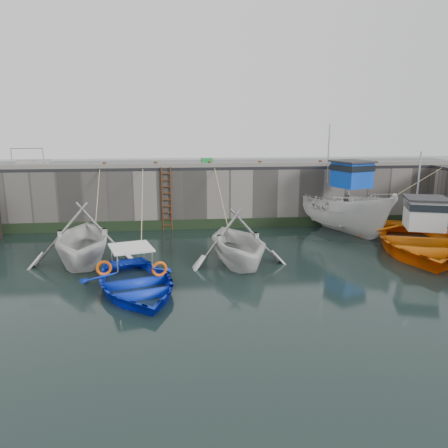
{
  "coord_description": "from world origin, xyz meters",
  "views": [
    {
      "loc": [
        -1.45,
        -11.96,
        5.24
      ],
      "look_at": [
        0.45,
        5.7,
        1.2
      ],
      "focal_mm": 35.0,
      "sensor_mm": 36.0,
      "label": 1
    }
  ],
  "objects": [
    {
      "name": "ground",
      "position": [
        0.0,
        0.0,
        0.0
      ],
      "size": [
        120.0,
        120.0,
        0.0
      ],
      "primitive_type": "plane",
      "color": "black",
      "rests_on": "ground"
    },
    {
      "name": "quay_back",
      "position": [
        0.0,
        12.5,
        1.5
      ],
      "size": [
        30.0,
        5.0,
        3.0
      ],
      "primitive_type": "cube",
      "color": "slate",
      "rests_on": "ground"
    },
    {
      "name": "road_back",
      "position": [
        0.0,
        12.5,
        3.08
      ],
      "size": [
        30.0,
        5.0,
        0.16
      ],
      "primitive_type": "cube",
      "color": "black",
      "rests_on": "quay_back"
    },
    {
      "name": "kerb_back",
      "position": [
        0.0,
        10.15,
        3.26
      ],
      "size": [
        30.0,
        0.3,
        0.2
      ],
      "primitive_type": "cube",
      "color": "slate",
      "rests_on": "road_back"
    },
    {
      "name": "algae_back",
      "position": [
        0.0,
        9.96,
        0.25
      ],
      "size": [
        30.0,
        0.08,
        0.5
      ],
      "primitive_type": "cube",
      "color": "black",
      "rests_on": "ground"
    },
    {
      "name": "ladder",
      "position": [
        -2.0,
        9.91,
        1.59
      ],
      "size": [
        0.51,
        0.08,
        3.2
      ],
      "color": "#3F1E0F",
      "rests_on": "ground"
    },
    {
      "name": "boat_near_white",
      "position": [
        -5.15,
        4.87,
        0.0
      ],
      "size": [
        4.88,
        5.48,
        2.64
      ],
      "primitive_type": "imported",
      "rotation": [
        0.0,
        0.0,
        0.12
      ],
      "color": "silver",
      "rests_on": "ground"
    },
    {
      "name": "boat_near_white_rope",
      "position": [
        -5.15,
        8.69,
        0.0
      ],
      "size": [
        0.04,
        3.7,
        3.1
      ],
      "primitive_type": null,
      "color": "tan",
      "rests_on": "ground"
    },
    {
      "name": "boat_near_blue",
      "position": [
        -2.87,
        1.61,
        0.0
      ],
      "size": [
        4.78,
        5.74,
        1.03
      ],
      "primitive_type": "imported",
      "rotation": [
        0.0,
        0.0,
        0.28
      ],
      "color": "#0E2ED5",
      "rests_on": "ground"
    },
    {
      "name": "boat_near_blue_rope",
      "position": [
        -2.87,
        7.05,
        0.0
      ],
      "size": [
        0.04,
        6.44,
        3.1
      ],
      "primitive_type": null,
      "color": "tan",
      "rests_on": "ground"
    },
    {
      "name": "boat_near_blacktrim",
      "position": [
        0.8,
        4.08,
        0.0
      ],
      "size": [
        4.66,
        5.18,
        2.42
      ],
      "primitive_type": "imported",
      "rotation": [
        0.0,
        0.0,
        0.16
      ],
      "color": "silver",
      "rests_on": "ground"
    },
    {
      "name": "boat_near_blacktrim_rope",
      "position": [
        0.8,
        8.29,
        0.0
      ],
      "size": [
        0.04,
        4.3,
        3.1
      ],
      "primitive_type": null,
      "color": "tan",
      "rests_on": "ground"
    },
    {
      "name": "boat_far_white",
      "position": [
        6.76,
        8.87,
        1.11
      ],
      "size": [
        4.78,
        7.29,
        5.63
      ],
      "rotation": [
        0.0,
        0.0,
        0.36
      ],
      "color": "silver",
      "rests_on": "ground"
    },
    {
      "name": "boat_far_orange",
      "position": [
        8.69,
        4.93,
        0.47
      ],
      "size": [
        7.09,
        8.35,
        4.47
      ],
      "rotation": [
        0.0,
        0.0,
        -0.33
      ],
      "color": "orange",
      "rests_on": "ground"
    },
    {
      "name": "fish_crate",
      "position": [
        0.19,
        12.06,
        3.32
      ],
      "size": [
        0.63,
        0.49,
        0.32
      ],
      "primitive_type": "cube",
      "rotation": [
        0.0,
        0.0,
        0.1
      ],
      "color": "green",
      "rests_on": "road_back"
    },
    {
      "name": "railing",
      "position": [
        -8.75,
        11.25,
        3.36
      ],
      "size": [
        1.6,
        1.05,
        1.0
      ],
      "color": "#A5A8AD",
      "rests_on": "road_back"
    },
    {
      "name": "bollard_a",
      "position": [
        -5.0,
        10.25,
        3.3
      ],
      "size": [
        0.18,
        0.18,
        0.28
      ],
      "primitive_type": "cylinder",
      "color": "#3F1E0F",
      "rests_on": "road_back"
    },
    {
      "name": "bollard_b",
      "position": [
        -2.5,
        10.25,
        3.3
      ],
      "size": [
        0.18,
        0.18,
        0.28
      ],
      "primitive_type": "cylinder",
      "color": "#3F1E0F",
      "rests_on": "road_back"
    },
    {
      "name": "bollard_c",
      "position": [
        0.2,
        10.25,
        3.3
      ],
      "size": [
        0.18,
        0.18,
        0.28
      ],
      "primitive_type": "cylinder",
      "color": "#3F1E0F",
      "rests_on": "road_back"
    },
    {
      "name": "bollard_d",
      "position": [
        2.8,
        10.25,
        3.3
      ],
      "size": [
        0.18,
        0.18,
        0.28
      ],
      "primitive_type": "cylinder",
      "color": "#3F1E0F",
      "rests_on": "road_back"
    },
    {
      "name": "bollard_e",
      "position": [
        6.0,
        10.25,
        3.3
      ],
      "size": [
        0.18,
        0.18,
        0.28
      ],
      "primitive_type": "cylinder",
      "color": "#3F1E0F",
      "rests_on": "road_back"
    }
  ]
}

